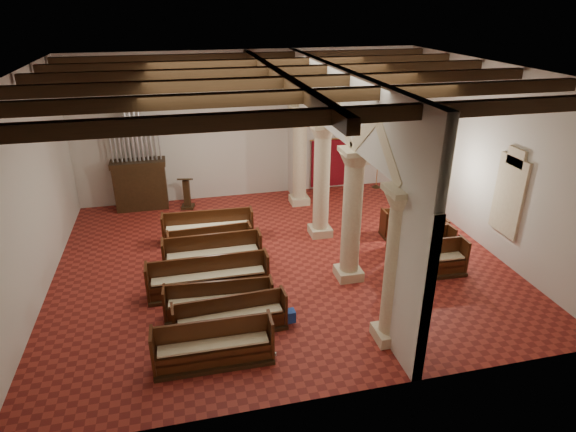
% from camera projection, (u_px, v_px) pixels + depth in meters
% --- Properties ---
extents(floor, '(14.00, 14.00, 0.00)m').
position_uv_depth(floor, '(280.00, 260.00, 15.68)').
color(floor, maroon).
rests_on(floor, ground).
extents(ceiling, '(14.00, 14.00, 0.00)m').
position_uv_depth(ceiling, '(279.00, 70.00, 13.20)').
color(ceiling, black).
rests_on(ceiling, wall_back).
extents(wall_back, '(14.00, 0.02, 6.00)m').
position_uv_depth(wall_back, '(248.00, 126.00, 19.75)').
color(wall_back, beige).
rests_on(wall_back, floor).
extents(wall_front, '(14.00, 0.02, 6.00)m').
position_uv_depth(wall_front, '(347.00, 275.00, 9.12)').
color(wall_front, beige).
rests_on(wall_front, floor).
extents(wall_left, '(0.02, 12.00, 6.00)m').
position_uv_depth(wall_left, '(27.00, 193.00, 12.97)').
color(wall_left, beige).
rests_on(wall_left, floor).
extents(wall_right, '(0.02, 12.00, 6.00)m').
position_uv_depth(wall_right, '(486.00, 157.00, 15.90)').
color(wall_right, beige).
rests_on(wall_right, floor).
extents(ceiling_beams, '(13.80, 11.80, 0.30)m').
position_uv_depth(ceiling_beams, '(279.00, 76.00, 13.27)').
color(ceiling_beams, '#321F10').
rests_on(ceiling_beams, wall_back).
extents(arcade, '(0.90, 11.90, 6.00)m').
position_uv_depth(arcade, '(337.00, 151.00, 14.58)').
color(arcade, beige).
rests_on(arcade, floor).
extents(window_right_a, '(0.03, 1.00, 2.20)m').
position_uv_depth(window_right_a, '(510.00, 196.00, 14.89)').
color(window_right_a, '#316F5C').
rests_on(window_right_a, wall_right).
extents(window_right_b, '(0.03, 1.00, 2.20)m').
position_uv_depth(window_right_b, '(443.00, 158.00, 18.44)').
color(window_right_b, '#316F5C').
rests_on(window_right_b, wall_right).
extents(window_back, '(1.00, 0.03, 2.20)m').
position_uv_depth(window_back, '(362.00, 138.00, 21.11)').
color(window_back, '#316F5C').
rests_on(window_back, wall_back).
extents(pipe_organ, '(2.10, 0.85, 4.40)m').
position_uv_depth(pipe_organ, '(139.00, 176.00, 19.04)').
color(pipe_organ, '#321F10').
rests_on(pipe_organ, floor).
extents(lectern, '(0.63, 0.65, 1.38)m').
position_uv_depth(lectern, '(187.00, 195.00, 19.33)').
color(lectern, '#382712').
rests_on(lectern, floor).
extents(dossal_curtain, '(1.80, 0.07, 2.17)m').
position_uv_depth(dossal_curtain, '(329.00, 163.00, 21.17)').
color(dossal_curtain, maroon).
rests_on(dossal_curtain, floor).
extents(processional_banner, '(0.60, 0.77, 2.65)m').
position_uv_depth(processional_banner, '(377.00, 170.00, 21.38)').
color(processional_banner, '#321F10').
rests_on(processional_banner, floor).
extents(hymnal_box_a, '(0.38, 0.34, 0.32)m').
position_uv_depth(hymnal_box_a, '(246.00, 338.00, 11.69)').
color(hymnal_box_a, '#163498').
rests_on(hymnal_box_a, floor).
extents(hymnal_box_b, '(0.33, 0.27, 0.32)m').
position_uv_depth(hymnal_box_b, '(289.00, 316.00, 12.49)').
color(hymnal_box_b, navy).
rests_on(hymnal_box_b, floor).
extents(hymnal_box_c, '(0.35, 0.29, 0.33)m').
position_uv_depth(hymnal_box_c, '(240.00, 259.00, 15.18)').
color(hymnal_box_c, '#151A96').
rests_on(hymnal_box_c, floor).
extents(tube_heater_a, '(0.91, 0.30, 0.09)m').
position_uv_depth(tube_heater_a, '(257.00, 354.00, 11.30)').
color(tube_heater_a, silver).
rests_on(tube_heater_a, floor).
extents(tube_heater_b, '(1.07, 0.26, 0.11)m').
position_uv_depth(tube_heater_b, '(218.00, 358.00, 11.17)').
color(tube_heater_b, silver).
rests_on(tube_heater_b, floor).
extents(nave_pew_0, '(2.76, 0.77, 1.09)m').
position_uv_depth(nave_pew_0, '(214.00, 351.00, 11.11)').
color(nave_pew_0, '#321F10').
rests_on(nave_pew_0, floor).
extents(nave_pew_1, '(2.89, 0.80, 0.98)m').
position_uv_depth(nave_pew_1, '(231.00, 321.00, 12.18)').
color(nave_pew_1, '#321F10').
rests_on(nave_pew_1, floor).
extents(nave_pew_2, '(2.92, 0.83, 0.96)m').
position_uv_depth(nave_pew_2, '(219.00, 305.00, 12.86)').
color(nave_pew_2, '#321F10').
rests_on(nave_pew_2, floor).
extents(nave_pew_3, '(3.45, 0.75, 1.10)m').
position_uv_depth(nave_pew_3, '(209.00, 282.00, 13.81)').
color(nave_pew_3, '#321F10').
rests_on(nave_pew_3, floor).
extents(nave_pew_4, '(3.04, 0.76, 1.13)m').
position_uv_depth(nave_pew_4, '(213.00, 258.00, 15.04)').
color(nave_pew_4, '#321F10').
rests_on(nave_pew_4, floor).
extents(nave_pew_5, '(2.73, 0.80, 1.01)m').
position_uv_depth(nave_pew_5, '(211.00, 247.00, 15.78)').
color(nave_pew_5, '#321F10').
rests_on(nave_pew_5, floor).
extents(nave_pew_6, '(3.15, 0.86, 1.08)m').
position_uv_depth(nave_pew_6, '(209.00, 231.00, 16.82)').
color(nave_pew_6, '#321F10').
rests_on(nave_pew_6, floor).
extents(aisle_pew_0, '(1.97, 0.81, 1.12)m').
position_uv_depth(aisle_pew_0, '(434.00, 263.00, 14.73)').
color(aisle_pew_0, '#321F10').
rests_on(aisle_pew_0, floor).
extents(aisle_pew_1, '(1.86, 0.82, 1.09)m').
position_uv_depth(aisle_pew_1, '(425.00, 249.00, 15.57)').
color(aisle_pew_1, '#321F10').
rests_on(aisle_pew_1, floor).
extents(aisle_pew_2, '(1.95, 0.85, 1.09)m').
position_uv_depth(aisle_pew_2, '(417.00, 239.00, 16.21)').
color(aisle_pew_2, '#321F10').
rests_on(aisle_pew_2, floor).
extents(aisle_pew_3, '(2.10, 0.77, 1.02)m').
position_uv_depth(aisle_pew_3, '(410.00, 226.00, 17.24)').
color(aisle_pew_3, '#321F10').
rests_on(aisle_pew_3, floor).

